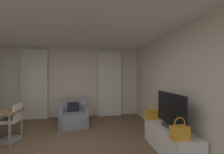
{
  "coord_description": "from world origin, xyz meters",
  "views": [
    {
      "loc": [
        0.6,
        -2.5,
        1.59
      ],
      "look_at": [
        1.23,
        1.45,
        1.53
      ],
      "focal_mm": 22.42,
      "sensor_mm": 36.0,
      "label": 1
    }
  ],
  "objects_px": {
    "armchair": "(73,117)",
    "handbag_primary": "(151,114)",
    "tv_console": "(169,140)",
    "desk_chair": "(12,124)",
    "tv_flatscreen": "(170,111)",
    "handbag_secondary": "(180,132)"
  },
  "relations": [
    {
      "from": "armchair",
      "to": "tv_console",
      "type": "relative_size",
      "value": 0.7
    },
    {
      "from": "desk_chair",
      "to": "handbag_secondary",
      "type": "distance_m",
      "value": 3.72
    },
    {
      "from": "tv_flatscreen",
      "to": "handbag_primary",
      "type": "height_order",
      "value": "tv_flatscreen"
    },
    {
      "from": "handbag_secondary",
      "to": "desk_chair",
      "type": "bearing_deg",
      "value": 154.07
    },
    {
      "from": "armchair",
      "to": "desk_chair",
      "type": "distance_m",
      "value": 1.58
    },
    {
      "from": "desk_chair",
      "to": "tv_flatscreen",
      "type": "xyz_separation_m",
      "value": [
        3.48,
        -1.12,
        0.46
      ]
    },
    {
      "from": "tv_flatscreen",
      "to": "handbag_primary",
      "type": "xyz_separation_m",
      "value": [
        -0.15,
        0.56,
        -0.21
      ]
    },
    {
      "from": "armchair",
      "to": "handbag_secondary",
      "type": "height_order",
      "value": "handbag_secondary"
    },
    {
      "from": "tv_console",
      "to": "desk_chair",
      "type": "bearing_deg",
      "value": 162.64
    },
    {
      "from": "armchair",
      "to": "handbag_primary",
      "type": "distance_m",
      "value": 2.42
    },
    {
      "from": "desk_chair",
      "to": "handbag_primary",
      "type": "bearing_deg",
      "value": -9.56
    },
    {
      "from": "tv_console",
      "to": "tv_flatscreen",
      "type": "height_order",
      "value": "tv_flatscreen"
    },
    {
      "from": "armchair",
      "to": "handbag_primary",
      "type": "bearing_deg",
      "value": -34.64
    },
    {
      "from": "desk_chair",
      "to": "tv_console",
      "type": "bearing_deg",
      "value": -17.36
    },
    {
      "from": "tv_flatscreen",
      "to": "armchair",
      "type": "bearing_deg",
      "value": 137.8
    },
    {
      "from": "tv_flatscreen",
      "to": "handbag_secondary",
      "type": "relative_size",
      "value": 2.57
    },
    {
      "from": "armchair",
      "to": "tv_console",
      "type": "distance_m",
      "value": 2.84
    },
    {
      "from": "desk_chair",
      "to": "armchair",
      "type": "bearing_deg",
      "value": 30.4
    },
    {
      "from": "armchair",
      "to": "tv_console",
      "type": "bearing_deg",
      "value": -41.68
    },
    {
      "from": "tv_console",
      "to": "handbag_primary",
      "type": "height_order",
      "value": "handbag_primary"
    },
    {
      "from": "armchair",
      "to": "handbag_primary",
      "type": "relative_size",
      "value": 2.63
    },
    {
      "from": "armchair",
      "to": "handbag_secondary",
      "type": "relative_size",
      "value": 2.63
    }
  ]
}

